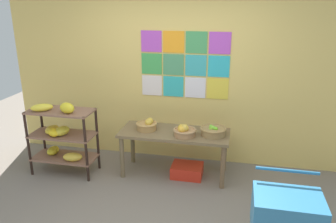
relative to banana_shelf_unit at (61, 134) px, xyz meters
name	(u,v)px	position (x,y,z in m)	size (l,w,h in m)	color
back_wall_with_art	(178,62)	(1.47, 0.84, 0.89)	(5.13, 0.07, 2.97)	#E0C063
banana_shelf_unit	(61,134)	(0.00, 0.00, 0.00)	(0.89, 0.43, 1.06)	black
display_table	(174,137)	(1.54, 0.27, -0.03)	(1.48, 0.59, 0.64)	brown
fruit_basket_right	(184,131)	(1.69, 0.16, 0.12)	(0.30, 0.30, 0.17)	#A4774C
fruit_basket_centre	(147,125)	(1.16, 0.27, 0.12)	(0.29, 0.29, 0.16)	#AB8148
fruit_basket_left	(213,131)	(2.06, 0.26, 0.11)	(0.34, 0.34, 0.14)	olive
produce_crate_under_table	(187,170)	(1.72, 0.26, -0.51)	(0.42, 0.33, 0.17)	red
shopping_cart	(286,218)	(2.83, -1.16, -0.10)	(0.60, 0.48, 0.85)	black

